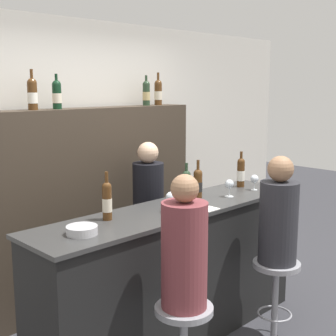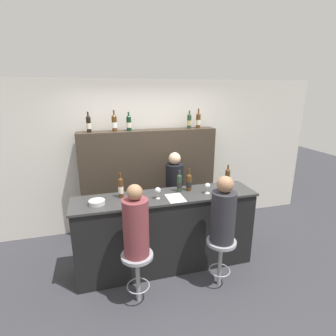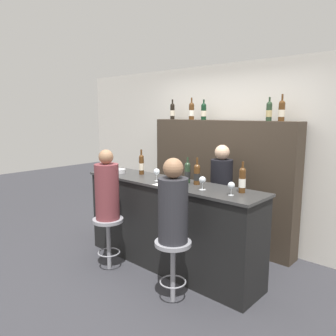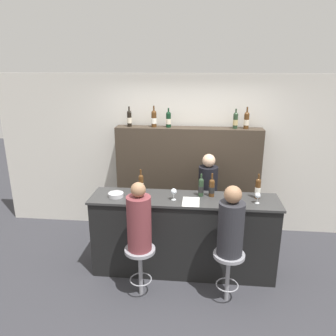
{
  "view_description": "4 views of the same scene",
  "coord_description": "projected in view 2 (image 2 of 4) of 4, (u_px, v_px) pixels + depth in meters",
  "views": [
    {
      "loc": [
        -2.46,
        -2.14,
        1.99
      ],
      "look_at": [
        -0.14,
        0.21,
        1.41
      ],
      "focal_mm": 50.0,
      "sensor_mm": 36.0,
      "label": 1
    },
    {
      "loc": [
        -0.83,
        -2.84,
        2.41
      ],
      "look_at": [
        0.05,
        0.36,
        1.43
      ],
      "focal_mm": 28.0,
      "sensor_mm": 36.0,
      "label": 2
    },
    {
      "loc": [
        2.59,
        -2.59,
        1.9
      ],
      "look_at": [
        -0.07,
        0.32,
        1.23
      ],
      "focal_mm": 35.0,
      "sensor_mm": 36.0,
      "label": 3
    },
    {
      "loc": [
        0.19,
        -3.65,
        2.73
      ],
      "look_at": [
        -0.21,
        0.27,
        1.48
      ],
      "focal_mm": 35.0,
      "sensor_mm": 36.0,
      "label": 4
    }
  ],
  "objects": [
    {
      "name": "ground_plane",
      "position": [
        171.0,
        277.0,
        3.53
      ],
      "size": [
        16.0,
        16.0,
        0.0
      ],
      "primitive_type": "plane",
      "color": "#333338"
    },
    {
      "name": "wall_back",
      "position": [
        146.0,
        156.0,
        4.63
      ],
      "size": [
        6.4,
        0.05,
        2.6
      ],
      "color": "beige",
      "rests_on": "ground_plane"
    },
    {
      "name": "bar_counter",
      "position": [
        166.0,
        232.0,
        3.61
      ],
      "size": [
        2.44,
        0.56,
        1.08
      ],
      "color": "black",
      "rests_on": "ground_plane"
    },
    {
      "name": "back_bar_cabinet",
      "position": [
        149.0,
        182.0,
        4.54
      ],
      "size": [
        2.28,
        0.28,
        1.79
      ],
      "color": "#382D23",
      "rests_on": "ground_plane"
    },
    {
      "name": "wine_bottle_counter_0",
      "position": [
        121.0,
        187.0,
        3.36
      ],
      "size": [
        0.07,
        0.07,
        0.34
      ],
      "color": "#4C2D14",
      "rests_on": "bar_counter"
    },
    {
      "name": "wine_bottle_counter_1",
      "position": [
        179.0,
        183.0,
        3.57
      ],
      "size": [
        0.07,
        0.07,
        0.3
      ],
      "color": "#233823",
      "rests_on": "bar_counter"
    },
    {
      "name": "wine_bottle_counter_2",
      "position": [
        189.0,
        182.0,
        3.6
      ],
      "size": [
        0.07,
        0.07,
        0.31
      ],
      "color": "#4C2D14",
      "rests_on": "bar_counter"
    },
    {
      "name": "wine_bottle_counter_3",
      "position": [
        227.0,
        177.0,
        3.75
      ],
      "size": [
        0.07,
        0.07,
        0.33
      ],
      "color": "#4C2D14",
      "rests_on": "bar_counter"
    },
    {
      "name": "wine_bottle_backbar_0",
      "position": [
        89.0,
        124.0,
        4.01
      ],
      "size": [
        0.07,
        0.07,
        0.31
      ],
      "color": "black",
      "rests_on": "back_bar_cabinet"
    },
    {
      "name": "wine_bottle_backbar_1",
      "position": [
        114.0,
        123.0,
        4.11
      ],
      "size": [
        0.08,
        0.08,
        0.33
      ],
      "color": "#4C2D14",
      "rests_on": "back_bar_cabinet"
    },
    {
      "name": "wine_bottle_backbar_2",
      "position": [
        129.0,
        123.0,
        4.17
      ],
      "size": [
        0.08,
        0.08,
        0.3
      ],
      "color": "black",
      "rests_on": "back_bar_cabinet"
    },
    {
      "name": "wine_bottle_backbar_3",
      "position": [
        189.0,
        121.0,
        4.43
      ],
      "size": [
        0.07,
        0.07,
        0.3
      ],
      "color": "#233823",
      "rests_on": "back_bar_cabinet"
    },
    {
      "name": "wine_bottle_backbar_4",
      "position": [
        198.0,
        120.0,
        4.47
      ],
      "size": [
        0.08,
        0.08,
        0.33
      ],
      "color": "#4C2D14",
      "rests_on": "back_bar_cabinet"
    },
    {
      "name": "wine_glass_0",
      "position": [
        158.0,
        191.0,
        3.33
      ],
      "size": [
        0.08,
        0.08,
        0.15
      ],
      "color": "silver",
      "rests_on": "bar_counter"
    },
    {
      "name": "wine_glass_1",
      "position": [
        207.0,
        186.0,
        3.51
      ],
      "size": [
        0.07,
        0.07,
        0.15
      ],
      "color": "silver",
      "rests_on": "bar_counter"
    },
    {
      "name": "wine_glass_2",
      "position": [
        231.0,
        184.0,
        3.6
      ],
      "size": [
        0.07,
        0.07,
        0.14
      ],
      "color": "silver",
      "rests_on": "bar_counter"
    },
    {
      "name": "metal_bowl",
      "position": [
        97.0,
        202.0,
        3.18
      ],
      "size": [
        0.2,
        0.2,
        0.05
      ],
      "color": "#B7B7BC",
      "rests_on": "bar_counter"
    },
    {
      "name": "tasting_menu",
      "position": [
        175.0,
        198.0,
        3.37
      ],
      "size": [
        0.21,
        0.3,
        0.0
      ],
      "color": "white",
      "rests_on": "bar_counter"
    },
    {
      "name": "bar_stool_left",
      "position": [
        137.0,
        265.0,
        2.99
      ],
      "size": [
        0.37,
        0.37,
        0.64
      ],
      "color": "gray",
      "rests_on": "ground_plane"
    },
    {
      "name": "guest_seated_left",
      "position": [
        136.0,
        225.0,
        2.85
      ],
      "size": [
        0.28,
        0.28,
        0.83
      ],
      "color": "brown",
      "rests_on": "bar_stool_left"
    },
    {
      "name": "bar_stool_right",
      "position": [
        221.0,
        250.0,
        3.26
      ],
      "size": [
        0.37,
        0.37,
        0.64
      ],
      "color": "gray",
      "rests_on": "ground_plane"
    },
    {
      "name": "guest_seated_right",
      "position": [
        223.0,
        213.0,
        3.12
      ],
      "size": [
        0.29,
        0.29,
        0.83
      ],
      "color": "#28282D",
      "rests_on": "bar_stool_right"
    },
    {
      "name": "bartender",
      "position": [
        174.0,
        200.0,
        4.26
      ],
      "size": [
        0.28,
        0.28,
        1.5
      ],
      "color": "black",
      "rests_on": "ground_plane"
    }
  ]
}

